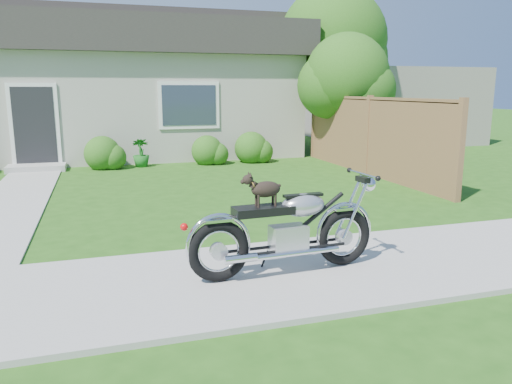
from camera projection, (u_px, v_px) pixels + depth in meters
ground at (100, 295)px, 5.04m from camera, size 80.00×80.00×0.00m
sidewalk at (100, 294)px, 5.03m from camera, size 24.00×2.20×0.04m
walkway at (15, 200)px, 9.27m from camera, size 1.20×8.00×0.03m
house at (94, 85)px, 15.82m from camera, size 12.60×7.03×4.50m
fence at (369, 136)px, 12.06m from camera, size 0.12×6.62×1.90m
tree_near at (352, 80)px, 13.87m from camera, size 2.43×2.34×3.59m
tree_far at (337, 46)px, 16.08m from camera, size 3.46×3.46×5.30m
shrub_row at (86, 154)px, 12.82m from camera, size 10.19×1.02×1.02m
potted_plant_right at (141, 153)px, 13.28m from camera, size 0.44×0.44×0.76m
motorcycle_with_dog at (288, 229)px, 5.47m from camera, size 2.22×0.60×1.13m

